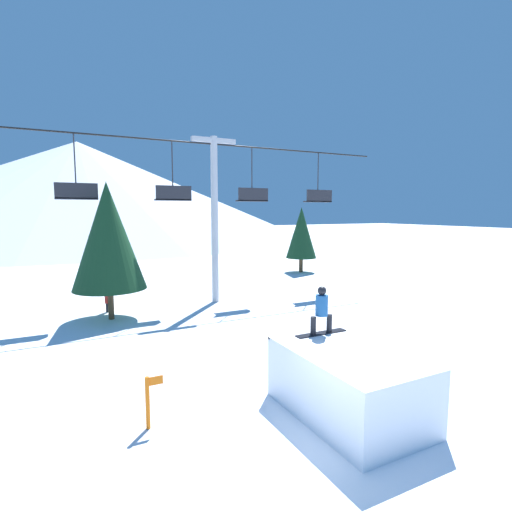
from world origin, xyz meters
The scene contains 9 objects.
ground_plane centered at (0.00, 0.00, 0.00)m, with size 220.00×220.00×0.00m, color white.
mountain_ridge centered at (0.00, 75.06, 8.73)m, with size 82.80×82.80×17.45m.
snow_ramp centered at (1.24, 0.94, 0.80)m, with size 2.36×3.71×1.59m.
snowboarder centered at (1.48, 2.36, 2.24)m, with size 1.53×0.34×1.31m.
chairlift centered at (2.84, 13.68, 5.35)m, with size 20.92×0.44×8.77m.
pine_tree_near centered at (-2.68, 12.62, 3.80)m, with size 3.24×3.24×6.21m.
pine_tree_far centered at (12.81, 20.40, 3.17)m, with size 2.43×2.43×5.20m.
trail_marker centered at (-3.18, 2.51, 0.66)m, with size 0.41×0.10×1.22m.
distant_skier centered at (-2.68, 14.01, 0.67)m, with size 0.24×0.24×1.23m.
Camera 1 is at (-4.93, -6.23, 4.93)m, focal length 28.00 mm.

